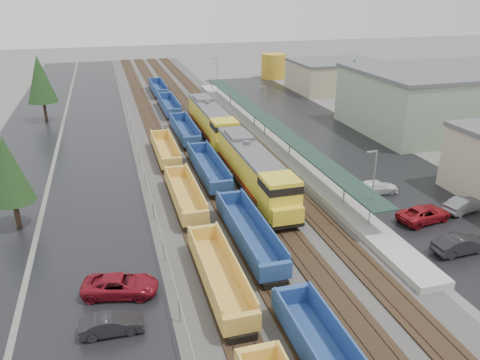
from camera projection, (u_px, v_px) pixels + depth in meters
The scene contains 23 objects.
ballast_strip at pixel (190, 126), 76.86m from camera, with size 20.00×160.00×0.08m, color #302D2B.
trackbed at pixel (190, 125), 76.81m from camera, with size 14.60×160.00×0.22m.
west_parking_lot at pixel (95, 133), 73.04m from camera, with size 10.00×160.00×0.02m, color black.
west_road at pixel (27, 139), 70.49m from camera, with size 9.00×160.00×0.02m, color black.
east_commuter_lot at pixel (322, 134), 72.84m from camera, with size 16.00×100.00×0.02m, color black.
station_platform at pixel (265, 134), 70.14m from camera, with size 3.00×80.00×8.00m.
chainlink_fence at pixel (131, 123), 72.45m from camera, with size 0.08×160.04×2.02m.
industrial_buildings at pixel (446, 105), 72.32m from camera, with size 32.52×75.30×9.50m.
distant_hills at pixel (226, 36), 222.21m from camera, with size 301.00×140.00×25.20m.
tree_west_near at pixel (8, 170), 42.38m from camera, with size 3.96×3.96×9.00m.
tree_west_far at pixel (40, 79), 77.17m from camera, with size 4.84×4.84×11.00m.
tree_east at pixel (353, 80), 79.78m from camera, with size 4.40×4.40×10.00m.
locomotive_lead at pixel (255, 171), 51.01m from camera, with size 3.33×21.92×4.96m.
locomotive_trail at pixel (212, 122), 69.67m from camera, with size 3.33×21.92×4.96m.
well_string_yellow at pixel (219, 276), 35.00m from camera, with size 2.56×73.44×2.27m.
well_string_blue at pixel (208, 168), 55.65m from camera, with size 2.64×113.75×2.34m.
storage_tank at pixel (273, 66), 116.43m from camera, with size 6.01×6.01×6.01m, color gold.
parked_car_west_b at pixel (112, 325), 30.58m from camera, with size 4.14×1.44×1.36m, color black.
parked_car_west_c at pixel (120, 285), 34.46m from camera, with size 5.54×2.55×1.54m, color maroon.
parked_car_east_a at pixel (460, 244), 39.89m from camera, with size 4.97×1.73×1.64m, color black.
parked_car_east_b at pixel (424, 214), 45.34m from camera, with size 5.53×2.55×1.54m, color maroon.
parked_car_east_c at pixel (377, 187), 51.58m from camera, with size 4.86×1.98×1.41m, color silver.
parked_car_east_e at pixel (464, 205), 47.26m from camera, with size 4.68×1.63×1.54m, color #5C5E61.
Camera 1 is at (-12.67, -13.82, 21.10)m, focal length 35.00 mm.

